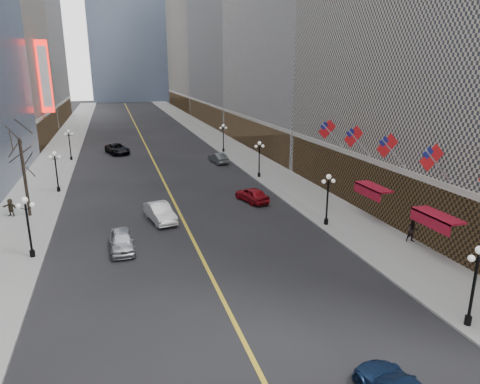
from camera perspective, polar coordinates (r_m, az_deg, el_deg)
sidewalk_east at (r=75.40m, az=-1.35°, el=5.99°), size 6.00×230.00×0.15m
sidewalk_west at (r=73.32m, az=-23.03°, el=4.43°), size 6.00×230.00×0.15m
lane_line at (r=82.88m, az=-12.66°, el=6.48°), size 0.25×200.00×0.02m
bldg_east_c at (r=113.83m, az=1.71°, el=21.56°), size 26.60×40.60×48.80m
bldg_east_d at (r=155.77m, az=-3.63°, el=22.63°), size 26.60×46.60×62.80m
streetlamp_east_0 at (r=25.51m, az=28.85°, el=-9.98°), size 1.26×0.44×4.52m
streetlamp_east_1 at (r=37.51m, az=11.62°, el=-0.28°), size 1.26×0.44×4.52m
streetlamp_east_2 at (r=53.57m, az=2.59°, el=4.91°), size 1.26×0.44×4.52m
streetlamp_east_3 at (r=70.57m, az=-2.24°, el=7.62°), size 1.26×0.44×4.52m
streetlamp_west_1 at (r=33.86m, az=-26.46°, el=-3.47°), size 1.26×0.44×4.52m
streetlamp_west_2 at (r=51.08m, az=-23.34°, el=3.05°), size 1.26×0.44×4.52m
streetlamp_west_3 at (r=68.70m, az=-21.79°, el=6.26°), size 1.26×0.44×4.52m
flag_2 at (r=32.05m, az=24.39°, el=3.92°), size 2.87×0.12×2.87m
flag_3 at (r=35.90m, az=19.24°, el=5.62°), size 2.87×0.12×2.87m
flag_4 at (r=40.00m, az=15.10°, el=6.95°), size 2.87×0.12×2.87m
flag_5 at (r=44.29m, az=11.73°, el=8.00°), size 2.87×0.12×2.87m
awning_b at (r=33.60m, az=24.60°, el=-3.06°), size 1.40×4.00×0.93m
awning_c at (r=39.64m, az=17.14°, el=0.47°), size 1.40×4.00×0.93m
theatre_marquee at (r=82.30m, az=-24.59°, el=13.79°), size 2.00×0.55×12.00m
tree_west_far at (r=42.96m, az=-27.18°, el=4.91°), size 3.60×3.60×7.92m
car_nb_near at (r=33.69m, az=-15.48°, el=-6.31°), size 1.89×4.49×1.52m
car_nb_mid at (r=39.22m, az=-10.61°, el=-2.70°), size 2.67×5.19×1.63m
car_nb_far at (r=72.40m, az=-16.03°, el=5.56°), size 4.32×6.49×1.65m
car_sb_mid at (r=44.22m, az=1.60°, el=-0.34°), size 2.90×4.81×1.53m
car_sb_far at (r=62.77m, az=-2.91°, el=4.54°), size 2.23×4.65×1.47m
ped_east_walk at (r=36.21m, az=22.03°, el=-4.80°), size 1.00×0.71×1.85m
ped_west_far at (r=44.75m, az=-28.28°, el=-1.82°), size 1.57×1.13×1.67m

